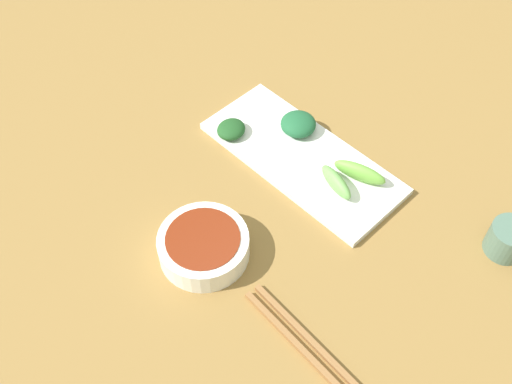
{
  "coord_description": "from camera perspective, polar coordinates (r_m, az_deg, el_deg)",
  "views": [
    {
      "loc": [
        -0.43,
        -0.41,
        0.77
      ],
      "look_at": [
        -0.03,
        -0.0,
        0.05
      ],
      "focal_mm": 42.62,
      "sensor_mm": 36.0,
      "label": 1
    }
  ],
  "objects": [
    {
      "name": "broccoli_stalk_0",
      "position": [
        0.94,
        7.54,
        0.92
      ],
      "size": [
        0.04,
        0.08,
        0.03
      ],
      "primitive_type": "ellipsoid",
      "rotation": [
        0.0,
        0.0,
        -0.26
      ],
      "color": "#67A24F",
      "rests_on": "serving_plate"
    },
    {
      "name": "broccoli_stalk_1",
      "position": [
        0.96,
        9.7,
        1.83
      ],
      "size": [
        0.05,
        0.09,
        0.03
      ],
      "primitive_type": "ellipsoid",
      "rotation": [
        0.0,
        0.0,
        0.31
      ],
      "color": "#6AA83E",
      "rests_on": "serving_plate"
    },
    {
      "name": "tea_cup",
      "position": [
        0.94,
        22.59,
        -4.12
      ],
      "size": [
        0.06,
        0.06,
        0.05
      ],
      "primitive_type": "cylinder",
      "color": "#517060",
      "rests_on": "tabletop"
    },
    {
      "name": "serving_plate",
      "position": [
        1.0,
        4.33,
        3.24
      ],
      "size": [
        0.14,
        0.34,
        0.01
      ],
      "primitive_type": "cube",
      "color": "white",
      "rests_on": "tabletop"
    },
    {
      "name": "broccoli_leafy_3",
      "position": [
        1.01,
        -2.35,
        5.9
      ],
      "size": [
        0.06,
        0.05,
        0.02
      ],
      "primitive_type": "ellipsoid",
      "rotation": [
        0.0,
        0.0,
        0.2
      ],
      "color": "#1D4C20",
      "rests_on": "serving_plate"
    },
    {
      "name": "broccoli_leafy_2",
      "position": [
        1.02,
        3.99,
        6.38
      ],
      "size": [
        0.06,
        0.06,
        0.03
      ],
      "primitive_type": "ellipsoid",
      "rotation": [
        0.0,
        0.0,
        0.0
      ],
      "color": "#1F5B35",
      "rests_on": "serving_plate"
    },
    {
      "name": "sauce_bowl",
      "position": [
        0.87,
        -4.94,
        -5.01
      ],
      "size": [
        0.13,
        0.13,
        0.04
      ],
      "color": "white",
      "rests_on": "tabletop"
    },
    {
      "name": "chopsticks",
      "position": [
        0.82,
        5.1,
        -14.49
      ],
      "size": [
        0.04,
        0.23,
        0.01
      ],
      "rotation": [
        0.0,
        0.0,
        -0.05
      ],
      "color": "olive",
      "rests_on": "tabletop"
    },
    {
      "name": "tabletop",
      "position": [
        0.96,
        1.33,
        -0.37
      ],
      "size": [
        2.1,
        2.1,
        0.02
      ],
      "primitive_type": "cube",
      "color": "olive",
      "rests_on": "ground"
    }
  ]
}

